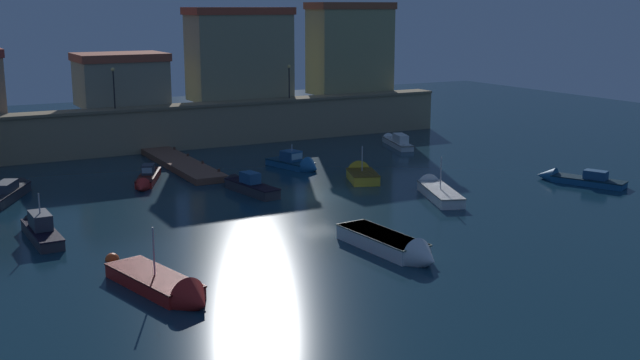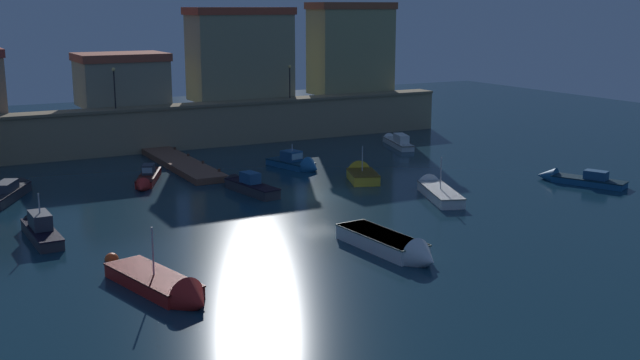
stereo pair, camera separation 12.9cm
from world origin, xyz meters
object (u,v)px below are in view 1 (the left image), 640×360
at_px(moored_boat_1, 361,174).
at_px(moored_boat_5, 436,190).
at_px(quay_lamp_0, 114,81).
at_px(mooring_buoy_0, 112,260).
at_px(quay_lamp_1, 289,76).
at_px(moored_boat_6, 147,179).
at_px(moored_boat_4, 168,288).
at_px(moored_boat_7, 246,185).
at_px(moored_boat_2, 11,191).
at_px(moored_boat_9, 298,164).
at_px(moored_boat_10, 395,141).
at_px(moored_boat_8, 574,179).
at_px(moored_boat_0, 39,228).
at_px(moored_boat_3, 395,246).

height_order(moored_boat_1, moored_boat_5, moored_boat_5).
relative_size(quay_lamp_0, mooring_buoy_0, 4.92).
bearing_deg(moored_boat_1, mooring_buoy_0, 136.24).
xyz_separation_m(quay_lamp_1, moored_boat_6, (-17.88, -12.87, -5.77)).
relative_size(quay_lamp_1, moored_boat_4, 0.43).
height_order(moored_boat_6, moored_boat_7, moored_boat_7).
bearing_deg(quay_lamp_1, moored_boat_1, -100.18).
relative_size(quay_lamp_1, moored_boat_1, 0.69).
bearing_deg(moored_boat_7, moored_boat_2, 60.28).
bearing_deg(moored_boat_9, moored_boat_4, -53.47).
relative_size(moored_boat_1, moored_boat_4, 0.63).
bearing_deg(moored_boat_5, moored_boat_6, 72.45).
bearing_deg(moored_boat_4, moored_boat_6, 152.54).
bearing_deg(mooring_buoy_0, moored_boat_10, 34.30).
relative_size(moored_boat_7, moored_boat_8, 1.03).
height_order(moored_boat_0, moored_boat_5, moored_boat_5).
height_order(quay_lamp_1, moored_boat_0, quay_lamp_1).
distance_m(quay_lamp_0, quay_lamp_1, 16.75).
xyz_separation_m(moored_boat_3, moored_boat_6, (-6.64, 22.44, -0.07)).
bearing_deg(quay_lamp_0, mooring_buoy_0, -104.69).
bearing_deg(moored_boat_0, quay_lamp_1, -51.51).
xyz_separation_m(quay_lamp_1, moored_boat_0, (-26.98, -23.14, -5.65)).
relative_size(moored_boat_9, mooring_buoy_0, 7.72).
bearing_deg(moored_boat_10, moored_boat_2, 113.96).
distance_m(moored_boat_4, moored_boat_8, 34.15).
bearing_deg(moored_boat_6, moored_boat_1, 91.32).
bearing_deg(moored_boat_10, quay_lamp_0, 87.75).
relative_size(moored_boat_1, mooring_buoy_0, 6.44).
bearing_deg(moored_boat_4, moored_boat_8, 90.11).
bearing_deg(moored_boat_0, moored_boat_9, -66.94).
height_order(moored_boat_2, moored_boat_8, moored_boat_2).
bearing_deg(moored_boat_9, moored_boat_7, -66.99).
distance_m(moored_boat_2, moored_boat_6, 9.23).
relative_size(moored_boat_2, moored_boat_3, 0.96).
xyz_separation_m(moored_boat_5, moored_boat_7, (-10.97, 7.24, 0.09)).
bearing_deg(moored_boat_1, moored_boat_10, -23.05).
bearing_deg(moored_boat_3, moored_boat_0, -132.28).
bearing_deg(moored_boat_9, moored_boat_1, 6.46).
xyz_separation_m(quay_lamp_0, moored_boat_5, (15.27, -25.65, -5.96)).
bearing_deg(moored_boat_10, moored_boat_5, 170.10).
bearing_deg(moored_boat_4, moored_boat_2, 175.49).
distance_m(quay_lamp_1, moored_boat_9, 15.44).
bearing_deg(moored_boat_1, moored_boat_6, 87.21).
height_order(moored_boat_5, moored_boat_9, moored_boat_5).
xyz_separation_m(quay_lamp_1, moored_boat_9, (-5.72, -13.14, -5.75)).
bearing_deg(moored_boat_6, moored_boat_8, 86.53).
relative_size(moored_boat_7, mooring_buoy_0, 9.35).
xyz_separation_m(quay_lamp_1, moored_boat_7, (-12.45, -18.41, -5.68)).
xyz_separation_m(quay_lamp_0, moored_boat_4, (-6.69, -35.49, -5.97)).
distance_m(moored_boat_0, moored_boat_3, 19.90).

